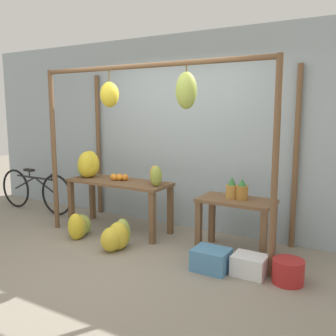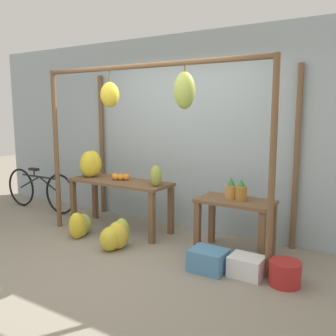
# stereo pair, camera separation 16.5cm
# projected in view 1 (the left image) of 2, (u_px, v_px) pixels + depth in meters

# --- Properties ---
(ground_plane) EXTENTS (20.00, 20.00, 0.00)m
(ground_plane) POSITION_uv_depth(u_px,v_px,m) (118.00, 263.00, 4.29)
(ground_plane) COLOR gray
(shop_wall_back) EXTENTS (8.00, 0.08, 2.80)m
(shop_wall_back) POSITION_uv_depth(u_px,v_px,m) (186.00, 133.00, 5.45)
(shop_wall_back) COLOR #99A8B2
(shop_wall_back) RESTS_ON ground_plane
(stall_awning) EXTENTS (3.25, 1.11, 2.28)m
(stall_awning) POSITION_uv_depth(u_px,v_px,m) (157.00, 120.00, 4.70)
(stall_awning) COLOR brown
(stall_awning) RESTS_ON ground_plane
(display_table_main) EXTENTS (1.55, 0.56, 0.73)m
(display_table_main) POSITION_uv_depth(u_px,v_px,m) (119.00, 189.00, 5.36)
(display_table_main) COLOR brown
(display_table_main) RESTS_ON ground_plane
(display_table_side) EXTENTS (0.90, 0.50, 0.67)m
(display_table_side) POSITION_uv_depth(u_px,v_px,m) (236.00, 212.00, 4.52)
(display_table_side) COLOR brown
(display_table_side) RESTS_ON ground_plane
(banana_pile_on_table) EXTENTS (0.38, 0.35, 0.40)m
(banana_pile_on_table) POSITION_uv_depth(u_px,v_px,m) (88.00, 166.00, 5.58)
(banana_pile_on_table) COLOR yellow
(banana_pile_on_table) RESTS_ON display_table_main
(orange_pile) EXTENTS (0.27, 0.21, 0.10)m
(orange_pile) POSITION_uv_depth(u_px,v_px,m) (119.00, 177.00, 5.38)
(orange_pile) COLOR orange
(orange_pile) RESTS_ON display_table_main
(pineapple_cluster) EXTENTS (0.27, 0.14, 0.27)m
(pineapple_cluster) POSITION_uv_depth(u_px,v_px,m) (237.00, 190.00, 4.49)
(pineapple_cluster) COLOR #A3702D
(pineapple_cluster) RESTS_ON display_table_side
(banana_pile_ground_left) EXTENTS (0.37, 0.47, 0.36)m
(banana_pile_ground_left) POSITION_uv_depth(u_px,v_px,m) (78.00, 226.00, 5.12)
(banana_pile_ground_left) COLOR gold
(banana_pile_ground_left) RESTS_ON ground_plane
(banana_pile_ground_right) EXTENTS (0.35, 0.48, 0.38)m
(banana_pile_ground_right) POSITION_uv_depth(u_px,v_px,m) (117.00, 236.00, 4.67)
(banana_pile_ground_right) COLOR gold
(banana_pile_ground_right) RESTS_ON ground_plane
(fruit_crate_white) EXTENTS (0.39, 0.31, 0.24)m
(fruit_crate_white) POSITION_uv_depth(u_px,v_px,m) (211.00, 260.00, 4.08)
(fruit_crate_white) COLOR #4C84B2
(fruit_crate_white) RESTS_ON ground_plane
(blue_bucket) EXTENTS (0.32, 0.32, 0.25)m
(blue_bucket) POSITION_uv_depth(u_px,v_px,m) (288.00, 271.00, 3.77)
(blue_bucket) COLOR #AD2323
(blue_bucket) RESTS_ON ground_plane
(parked_bicycle) EXTENTS (1.71, 0.08, 0.73)m
(parked_bicycle) POSITION_uv_depth(u_px,v_px,m) (35.00, 191.00, 6.43)
(parked_bicycle) COLOR black
(parked_bicycle) RESTS_ON ground_plane
(papaya_pile) EXTENTS (0.28, 0.29, 0.27)m
(papaya_pile) POSITION_uv_depth(u_px,v_px,m) (156.00, 176.00, 5.00)
(papaya_pile) COLOR gold
(papaya_pile) RESTS_ON display_table_main
(fruit_crate_purple) EXTENTS (0.35, 0.28, 0.22)m
(fruit_crate_purple) POSITION_uv_depth(u_px,v_px,m) (249.00, 265.00, 3.96)
(fruit_crate_purple) COLOR silver
(fruit_crate_purple) RESTS_ON ground_plane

